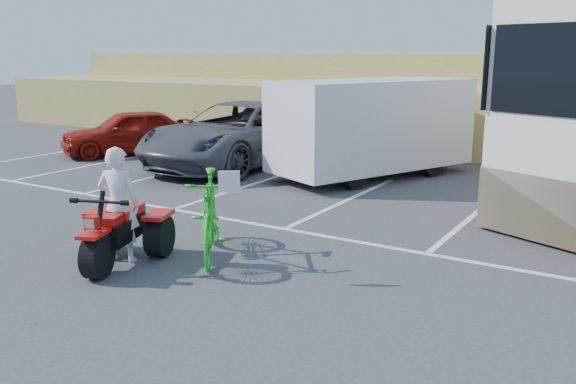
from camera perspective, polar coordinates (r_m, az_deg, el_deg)
The scene contains 11 objects.
ground at distance 9.32m, azimuth -8.22°, elevation -7.04°, with size 100.00×100.00×0.00m, color #3A3A3D.
parking_stripes at distance 12.20m, azimuth 7.27°, elevation -2.16°, with size 28.00×5.16×0.01m.
grass_embankment at distance 22.95m, azimuth 17.35°, elevation 8.05°, with size 40.00×8.50×3.10m.
red_trike_atv at distance 9.75m, azimuth -15.63°, elevation -6.49°, with size 1.30×1.74×1.13m, color red, non-canonical shape.
rider at distance 9.63m, azimuth -15.56°, elevation -1.16°, with size 0.65×0.43×1.79m, color white.
green_dirt_bike at distance 9.59m, azimuth -7.31°, elevation -2.17°, with size 0.64×2.26×1.36m, color #14BF19.
grey_pickup at distance 17.44m, azimuth -4.63°, elevation 5.44°, with size 2.96×6.41×1.78m, color #44464B.
red_car at distance 19.93m, azimuth -14.65°, elevation 5.47°, with size 1.66×4.14×1.41m, color #941408.
cargo_trailer at distance 15.79m, azimuth 7.90°, elevation 6.23°, with size 4.09×5.72×2.48m.
quad_atv_blue at distance 16.81m, azimuth 4.00°, elevation 2.09°, with size 1.16×1.55×1.01m, color navy, non-canonical shape.
quad_atv_green at distance 16.73m, azimuth 5.33°, elevation 2.01°, with size 1.21×1.63×1.06m, color #155C22, non-canonical shape.
Camera 1 is at (5.66, -6.69, 3.17)m, focal length 38.00 mm.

